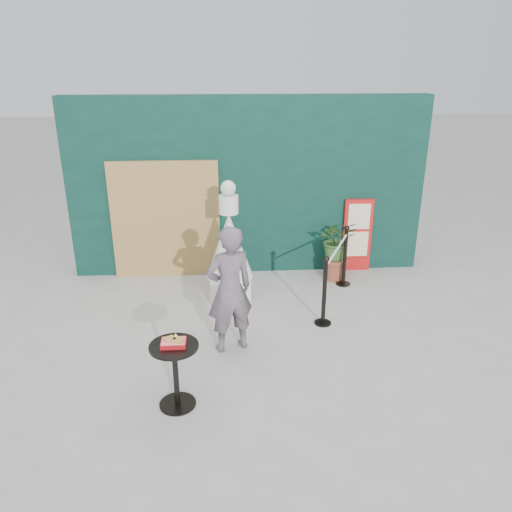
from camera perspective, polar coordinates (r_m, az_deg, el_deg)
name	(u,v)px	position (r m, az deg, el deg)	size (l,w,h in m)	color
ground	(263,368)	(6.25, 0.79, -12.65)	(60.00, 60.00, 0.00)	#ADAAA5
back_wall	(248,187)	(8.55, -0.92, 7.91)	(6.00, 0.30, 3.00)	black
bamboo_fence	(166,220)	(8.53, -10.28, 4.03)	(1.80, 0.08, 2.00)	tan
woman	(229,290)	(6.24, -3.05, -3.89)	(0.61, 0.40, 1.67)	slate
menu_board	(357,235)	(8.91, 11.49, 2.33)	(0.50, 0.07, 1.30)	red
statue	(229,251)	(7.70, -3.05, 0.58)	(0.73, 0.73, 1.87)	silver
cafe_table	(175,366)	(5.46, -9.22, -12.28)	(0.52, 0.52, 0.75)	black
food_basket	(174,342)	(5.31, -9.39, -9.66)	(0.26, 0.19, 0.11)	#AF121A
planter	(337,245)	(8.50, 9.21, 1.26)	(0.62, 0.54, 1.05)	brown
stanchion_barrier	(335,273)	(7.66, 9.07, -1.94)	(0.84, 1.54, 1.03)	black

